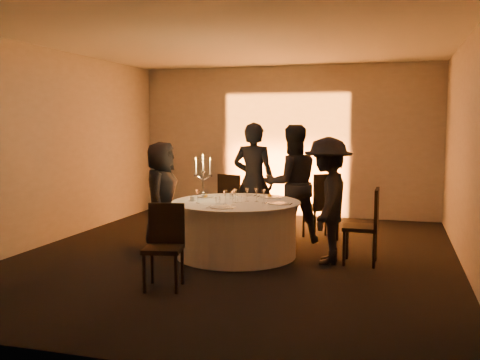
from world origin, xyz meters
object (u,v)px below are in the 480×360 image
(chair_right, at_px, (367,221))
(chair_front, at_px, (165,241))
(chair_back_left, at_px, (233,200))
(guest_right, at_px, (328,200))
(guest_back_left, at_px, (254,181))
(guest_left, at_px, (161,194))
(candelabra, at_px, (203,183))
(chair_left, at_px, (167,203))
(chair_back_right, at_px, (323,202))
(guest_back_right, at_px, (292,184))
(coffee_cup, at_px, (192,199))
(banquet_table, at_px, (236,228))

(chair_right, bearing_deg, chair_front, -51.55)
(chair_back_left, height_order, chair_right, chair_right)
(guest_right, bearing_deg, guest_back_left, -133.09)
(guest_left, distance_m, guest_back_left, 1.51)
(chair_right, bearing_deg, candelabra, -91.45)
(chair_right, height_order, candelabra, candelabra)
(chair_left, relative_size, chair_right, 1.03)
(chair_back_right, xyz_separation_m, candelabra, (-1.58, -1.22, 0.39))
(chair_front, height_order, guest_left, guest_left)
(chair_back_left, distance_m, guest_back_left, 0.66)
(chair_left, bearing_deg, chair_back_left, -79.02)
(guest_right, bearing_deg, chair_back_right, -171.59)
(guest_back_right, bearing_deg, guest_back_left, -36.77)
(guest_back_left, bearing_deg, chair_back_right, -167.95)
(coffee_cup, bearing_deg, chair_left, 132.20)
(guest_back_right, bearing_deg, guest_right, 93.36)
(chair_right, xyz_separation_m, guest_left, (-3.04, 0.22, 0.22))
(chair_back_left, xyz_separation_m, guest_left, (-0.75, -1.23, 0.22))
(guest_right, bearing_deg, guest_left, -97.49)
(banquet_table, xyz_separation_m, chair_left, (-1.37, 0.72, 0.21))
(chair_back_right, height_order, coffee_cup, chair_back_right)
(guest_back_left, distance_m, coffee_cup, 1.42)
(chair_right, bearing_deg, guest_left, -93.12)
(chair_left, relative_size, guest_back_left, 0.56)
(chair_back_right, distance_m, chair_right, 1.52)
(chair_back_left, bearing_deg, coffee_cup, 103.47)
(guest_back_left, height_order, guest_back_right, guest_back_left)
(guest_back_left, xyz_separation_m, coffee_cup, (-0.55, -1.30, -0.14))
(guest_left, xyz_separation_m, guest_right, (2.53, -0.28, 0.05))
(chair_back_left, distance_m, chair_back_right, 1.55)
(candelabra, bearing_deg, chair_left, 144.99)
(chair_right, relative_size, coffee_cup, 9.19)
(chair_back_right, xyz_separation_m, coffee_cup, (-1.65, -1.48, 0.19))
(guest_left, distance_m, candelabra, 0.75)
(guest_left, relative_size, candelabra, 2.43)
(chair_back_left, xyz_separation_m, guest_right, (1.78, -1.51, 0.27))
(chair_back_left, xyz_separation_m, chair_front, (0.14, -3.10, -0.04))
(guest_back_left, bearing_deg, guest_right, 140.83)
(chair_right, relative_size, guest_back_left, 0.54)
(chair_back_left, relative_size, guest_left, 0.64)
(chair_back_left, relative_size, chair_right, 1.00)
(coffee_cup, bearing_deg, guest_right, 3.19)
(chair_right, bearing_deg, coffee_cup, -85.08)
(guest_right, bearing_deg, guest_back_right, -149.21)
(coffee_cup, relative_size, candelabra, 0.17)
(guest_back_left, height_order, guest_right, guest_back_left)
(coffee_cup, bearing_deg, chair_front, -80.67)
(chair_front, bearing_deg, guest_back_right, 59.15)
(chair_front, relative_size, candelabra, 1.45)
(chair_back_left, height_order, guest_back_right, guest_back_right)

